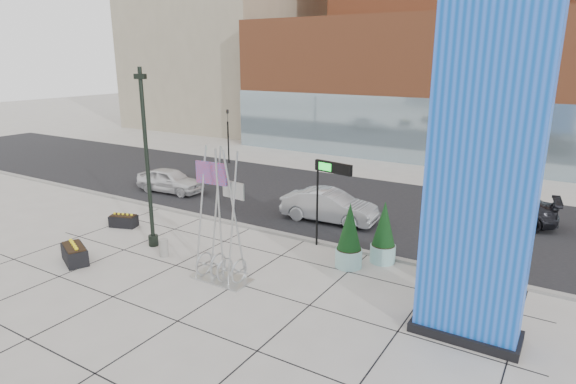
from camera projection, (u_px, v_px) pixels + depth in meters
The scene contains 19 objects.
ground at pixel (232, 268), 18.65m from camera, with size 160.00×160.00×0.00m, color #9E9991.
street_asphalt at pixel (343, 203), 26.85m from camera, with size 80.00×12.00×0.02m, color black.
curb_edge at pixel (286, 235), 21.91m from camera, with size 80.00×0.30×0.12m, color gray.
tower_podium at pixel (447, 88), 38.80m from camera, with size 34.00×10.00×11.00m, color #A85530.
tower_glass_front at pixel (427, 132), 35.68m from camera, with size 34.00×0.60×5.00m, color #8CA5B2.
blue_pylon at pixel (483, 173), 12.77m from camera, with size 3.04×1.36×10.13m.
lamp_post at pixel (148, 177), 20.01m from camera, with size 0.51×0.41×7.52m.
public_art_sculpture at pixel (221, 246), 17.31m from camera, with size 2.21×1.14×4.96m.
concrete_bollard at pixel (164, 248), 19.64m from camera, with size 0.37×0.37×0.73m, color gray.
overhead_street_sign at pixel (332, 174), 19.71m from camera, with size 1.78×0.49×3.79m.
round_planter_east at pixel (438, 248), 17.32m from camera, with size 1.06×1.06×2.64m.
round_planter_mid at pixel (384, 234), 18.88m from camera, with size 1.01×1.01×2.51m.
round_planter_west at pixel (349, 237), 18.42m from camera, with size 1.04×1.04×2.60m.
box_planter_north at pixel (124, 220), 23.08m from camera, with size 1.40×1.01×0.70m.
box_planter_south at pixel (75, 253), 19.04m from camera, with size 1.69×1.31×0.83m.
car_white_west at pixel (170, 181), 28.87m from camera, with size 1.70×4.23×1.44m, color silver.
car_silver_mid at pixel (329, 206), 23.69m from camera, with size 1.65×4.75×1.56m, color #A2A5A9.
car_dark_east at pixel (498, 208), 23.45m from camera, with size 2.15×5.28×1.53m, color black.
traffic_signal at pixel (228, 133), 36.38m from camera, with size 0.15×0.18×4.10m.
Camera 1 is at (10.83, -13.48, 7.87)m, focal length 30.00 mm.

